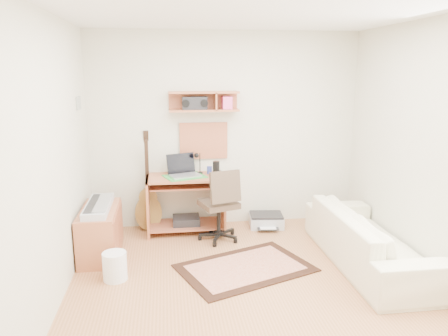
{
  "coord_description": "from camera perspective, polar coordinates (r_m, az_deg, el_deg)",
  "views": [
    {
      "loc": [
        -0.79,
        -3.7,
        2.09
      ],
      "look_at": [
        -0.15,
        1.05,
        1.0
      ],
      "focal_mm": 34.53,
      "sensor_mm": 36.0,
      "label": 1
    }
  ],
  "objects": [
    {
      "name": "floor",
      "position": [
        4.33,
        4.0,
        -16.19
      ],
      "size": [
        3.6,
        4.0,
        0.01
      ],
      "primitive_type": "cube",
      "color": "#B07549",
      "rests_on": "ground"
    },
    {
      "name": "ceiling",
      "position": [
        3.82,
        4.65,
        20.52
      ],
      "size": [
        3.6,
        4.0,
        0.01
      ],
      "primitive_type": "cube",
      "color": "white",
      "rests_on": "ground"
    },
    {
      "name": "back_wall",
      "position": [
        5.81,
        0.2,
        5.0
      ],
      "size": [
        3.6,
        0.01,
        2.6
      ],
      "primitive_type": "cube",
      "color": "beige",
      "rests_on": "ground"
    },
    {
      "name": "left_wall",
      "position": [
        3.92,
        -22.51,
        0.18
      ],
      "size": [
        0.01,
        4.0,
        2.6
      ],
      "primitive_type": "cube",
      "color": "beige",
      "rests_on": "ground"
    },
    {
      "name": "right_wall",
      "position": [
        4.59,
        26.93,
        1.5
      ],
      "size": [
        0.01,
        4.0,
        2.6
      ],
      "primitive_type": "cube",
      "color": "beige",
      "rests_on": "ground"
    },
    {
      "name": "wall_shelf",
      "position": [
        5.61,
        -2.68,
        8.81
      ],
      "size": [
        0.9,
        0.25,
        0.26
      ],
      "primitive_type": "cube",
      "color": "#B0623E",
      "rests_on": "back_wall"
    },
    {
      "name": "cork_board",
      "position": [
        5.77,
        -2.72,
        3.63
      ],
      "size": [
        0.64,
        0.03,
        0.49
      ],
      "primitive_type": "cube",
      "color": "tan",
      "rests_on": "back_wall"
    },
    {
      "name": "wall_photo",
      "position": [
        5.31,
        -18.69,
        8.15
      ],
      "size": [
        0.02,
        0.2,
        0.15
      ],
      "primitive_type": "cube",
      "color": "#4C8CBF",
      "rests_on": "left_wall"
    },
    {
      "name": "desk",
      "position": [
        5.69,
        -5.08,
        -4.77
      ],
      "size": [
        1.0,
        0.55,
        0.75
      ],
      "primitive_type": null,
      "color": "#B0623E",
      "rests_on": "floor"
    },
    {
      "name": "laptop",
      "position": [
        5.54,
        -5.26,
        0.29
      ],
      "size": [
        0.48,
        0.48,
        0.29
      ],
      "primitive_type": null,
      "rotation": [
        0.0,
        0.0,
        0.34
      ],
      "color": "silver",
      "rests_on": "desk"
    },
    {
      "name": "speaker",
      "position": [
        5.55,
        -1.04,
        -0.11
      ],
      "size": [
        0.09,
        0.09,
        0.2
      ],
      "primitive_type": "cylinder",
      "color": "black",
      "rests_on": "desk"
    },
    {
      "name": "desk_lamp",
      "position": [
        5.71,
        -3.21,
        0.67
      ],
      "size": [
        0.09,
        0.09,
        0.28
      ],
      "primitive_type": null,
      "color": "black",
      "rests_on": "desk"
    },
    {
      "name": "pencil_cup",
      "position": [
        5.7,
        -1.93,
        -0.28
      ],
      "size": [
        0.07,
        0.07,
        0.1
      ],
      "primitive_type": "cylinder",
      "color": "#303C90",
      "rests_on": "desk"
    },
    {
      "name": "boombox",
      "position": [
        5.6,
        -3.92,
        8.58
      ],
      "size": [
        0.32,
        0.14,
        0.16
      ],
      "primitive_type": "cube",
      "color": "black",
      "rests_on": "wall_shelf"
    },
    {
      "name": "rug",
      "position": [
        4.77,
        2.83,
        -13.06
      ],
      "size": [
        1.59,
        1.34,
        0.02
      ],
      "primitive_type": "cube",
      "rotation": [
        0.0,
        0.0,
        0.37
      ],
      "color": "#D1AF8C",
      "rests_on": "floor"
    },
    {
      "name": "task_chair",
      "position": [
        5.36,
        -0.72,
        -4.77
      ],
      "size": [
        0.6,
        0.6,
        0.94
      ],
      "primitive_type": null,
      "rotation": [
        0.0,
        0.0,
        0.3
      ],
      "color": "#3E3124",
      "rests_on": "floor"
    },
    {
      "name": "cabinet",
      "position": [
        5.2,
        -16.07,
        -8.15
      ],
      "size": [
        0.4,
        0.9,
        0.55
      ],
      "primitive_type": "cube",
      "color": "#B0623E",
      "rests_on": "floor"
    },
    {
      "name": "music_keyboard",
      "position": [
        5.1,
        -16.29,
        -4.88
      ],
      "size": [
        0.26,
        0.82,
        0.07
      ],
      "primitive_type": "cube",
      "color": "#B2B5BA",
      "rests_on": "cabinet"
    },
    {
      "name": "guitar",
      "position": [
        5.75,
        -10.13,
        -1.76
      ],
      "size": [
        0.37,
        0.25,
        1.33
      ],
      "primitive_type": null,
      "rotation": [
        0.0,
        0.0,
        0.07
      ],
      "color": "olive",
      "rests_on": "floor"
    },
    {
      "name": "waste_basket",
      "position": [
        4.62,
        -14.25,
        -12.49
      ],
      "size": [
        0.31,
        0.31,
        0.29
      ],
      "primitive_type": "cylinder",
      "rotation": [
        0.0,
        0.0,
        -0.32
      ],
      "color": "white",
      "rests_on": "floor"
    },
    {
      "name": "printer",
      "position": [
        5.95,
        5.61,
        -6.93
      ],
      "size": [
        0.48,
        0.39,
        0.17
      ],
      "primitive_type": "cube",
      "rotation": [
        0.0,
        0.0,
        -0.11
      ],
      "color": "#A5A8AA",
      "rests_on": "floor"
    },
    {
      "name": "sofa",
      "position": [
        5.0,
        18.78,
        -7.74
      ],
      "size": [
        0.59,
        2.01,
        0.79
      ],
      "primitive_type": "imported",
      "rotation": [
        0.0,
        0.0,
        1.57
      ],
      "color": "beige",
      "rests_on": "floor"
    }
  ]
}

